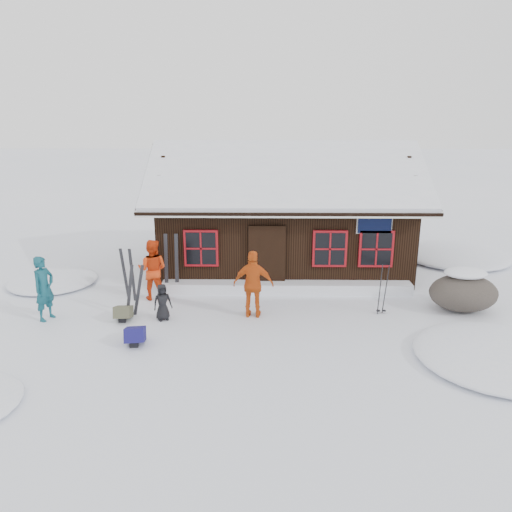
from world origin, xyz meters
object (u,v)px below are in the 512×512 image
(skier_orange_left, at_px, (152,270))
(boulder, at_px, (463,292))
(skier_orange_right, at_px, (253,284))
(ski_poles, at_px, (383,290))
(skier_teal, at_px, (44,288))
(backpack_blue, at_px, (135,338))
(skier_crouched, at_px, (162,302))
(ski_pair_left, at_px, (134,291))
(backpack_olive, at_px, (124,315))

(skier_orange_left, height_order, boulder, skier_orange_left)
(skier_orange_right, bearing_deg, ski_poles, -171.20)
(skier_orange_right, distance_m, ski_poles, 3.53)
(skier_teal, bearing_deg, backpack_blue, -96.00)
(skier_crouched, bearing_deg, skier_orange_right, -19.13)
(ski_pair_left, bearing_deg, skier_teal, 158.00)
(ski_pair_left, bearing_deg, backpack_olive, -156.35)
(skier_crouched, height_order, ski_poles, ski_poles)
(skier_teal, xyz_separation_m, ski_poles, (9.02, 0.51, -0.19))
(skier_orange_left, relative_size, boulder, 0.97)
(skier_teal, xyz_separation_m, backpack_olive, (2.06, -0.04, -0.72))
(backpack_olive, bearing_deg, ski_poles, 0.32)
(skier_crouched, relative_size, backpack_blue, 1.64)
(backpack_blue, bearing_deg, backpack_olive, 107.55)
(skier_orange_left, relative_size, backpack_olive, 3.16)
(skier_orange_right, distance_m, backpack_blue, 3.35)
(skier_orange_left, height_order, ski_pair_left, skier_orange_left)
(boulder, distance_m, backpack_blue, 8.89)
(skier_orange_right, bearing_deg, skier_crouched, 10.70)
(backpack_blue, xyz_separation_m, backpack_olive, (-0.66, 1.40, -0.01))
(skier_crouched, bearing_deg, ski_pair_left, 137.14)
(skier_orange_left, bearing_deg, boulder, 178.22)
(boulder, height_order, ski_pair_left, ski_pair_left)
(backpack_blue, bearing_deg, ski_pair_left, 96.13)
(ski_pair_left, height_order, backpack_olive, ski_pair_left)
(backpack_blue, bearing_deg, ski_poles, 9.40)
(ski_pair_left, height_order, ski_poles, ski_pair_left)
(skier_orange_right, distance_m, ski_pair_left, 3.22)
(ski_poles, distance_m, backpack_olive, 7.00)
(skier_teal, relative_size, boulder, 0.94)
(ski_pair_left, xyz_separation_m, backpack_olive, (-0.24, -0.31, -0.54))
(boulder, bearing_deg, skier_teal, -176.06)
(boulder, bearing_deg, ski_pair_left, -176.74)
(skier_orange_left, xyz_separation_m, backpack_olive, (-0.47, -1.59, -0.74))
(skier_crouched, bearing_deg, skier_orange_left, 85.23)
(skier_orange_left, bearing_deg, ski_pair_left, 82.82)
(skier_orange_right, bearing_deg, ski_pair_left, 4.60)
(ski_poles, relative_size, backpack_blue, 2.35)
(skier_crouched, relative_size, backpack_olive, 1.75)
(ski_poles, bearing_deg, skier_orange_left, 170.92)
(boulder, height_order, backpack_olive, boulder)
(skier_crouched, height_order, backpack_blue, skier_crouched)
(skier_teal, xyz_separation_m, skier_orange_left, (2.53, 1.55, 0.03))
(skier_orange_left, relative_size, ski_poles, 1.25)
(boulder, relative_size, backpack_blue, 3.05)
(ski_pair_left, bearing_deg, skier_orange_right, -28.69)
(skier_orange_left, distance_m, backpack_olive, 1.82)
(ski_poles, bearing_deg, backpack_blue, -162.77)
(skier_crouched, distance_m, ski_poles, 5.94)
(skier_orange_left, bearing_deg, skier_orange_right, 159.83)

